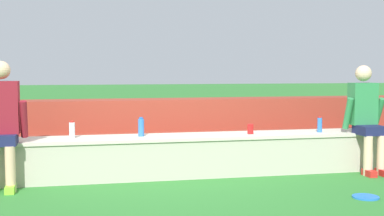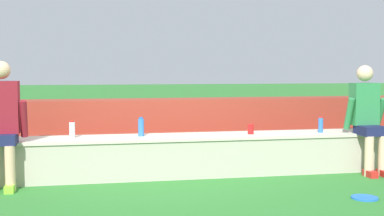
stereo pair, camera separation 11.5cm
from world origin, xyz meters
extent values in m
plane|color=#2D752D|center=(0.00, 0.00, 0.00)|extent=(80.00, 80.00, 0.00)
cube|color=#B7AF9E|center=(0.00, 0.27, 0.25)|extent=(7.77, 0.55, 0.51)
cube|color=beige|center=(0.00, 0.27, 0.49)|extent=(7.81, 0.59, 0.04)
cube|color=maroon|center=(0.00, 0.96, 0.23)|extent=(9.52, 0.59, 0.45)
cube|color=maroon|center=(0.00, 1.55, 0.45)|extent=(9.52, 0.59, 0.90)
cylinder|color=#DBAD89|center=(-1.74, -0.19, 0.25)|extent=(0.11, 0.11, 0.51)
cube|color=#8CD833|center=(-1.74, -0.23, 0.04)|extent=(0.10, 0.22, 0.08)
cube|color=#191E47|center=(-1.84, -0.07, 0.56)|extent=(0.33, 0.30, 0.12)
cube|color=maroon|center=(-1.84, 0.03, 0.91)|extent=(0.37, 0.20, 0.60)
sphere|color=#DBAD89|center=(-1.84, 0.03, 1.33)|extent=(0.21, 0.21, 0.21)
cylinder|color=maroon|center=(-1.61, 0.01, 0.78)|extent=(0.08, 0.17, 0.43)
cylinder|color=beige|center=(2.56, -0.23, 0.25)|extent=(0.11, 0.11, 0.51)
cylinder|color=beige|center=(2.75, -0.23, 0.25)|extent=(0.11, 0.11, 0.51)
cube|color=red|center=(2.56, -0.27, 0.04)|extent=(0.10, 0.22, 0.08)
cube|color=red|center=(2.75, -0.27, 0.04)|extent=(0.10, 0.22, 0.08)
cube|color=#191E47|center=(2.66, -0.09, 0.56)|extent=(0.31, 0.34, 0.12)
cube|color=#2D7F47|center=(2.66, 0.08, 0.89)|extent=(0.34, 0.20, 0.55)
sphere|color=beige|center=(2.66, 0.08, 1.29)|extent=(0.21, 0.21, 0.21)
cylinder|color=#2D7F47|center=(2.44, 0.06, 0.77)|extent=(0.08, 0.20, 0.42)
cylinder|color=#2D7F47|center=(2.88, 0.06, 0.77)|extent=(0.08, 0.24, 0.42)
cylinder|color=blue|center=(-0.25, 0.30, 0.62)|extent=(0.07, 0.07, 0.22)
cylinder|color=blue|center=(-0.25, 0.30, 0.74)|extent=(0.04, 0.04, 0.02)
cylinder|color=blue|center=(2.12, 0.22, 0.61)|extent=(0.06, 0.06, 0.19)
cylinder|color=red|center=(2.12, 0.22, 0.71)|extent=(0.04, 0.04, 0.02)
cylinder|color=silver|center=(-1.08, 0.30, 0.61)|extent=(0.07, 0.07, 0.19)
cylinder|color=red|center=(-1.08, 0.30, 0.71)|extent=(0.04, 0.04, 0.02)
cylinder|color=red|center=(1.16, 0.24, 0.58)|extent=(0.08, 0.08, 0.13)
cylinder|color=blue|center=(1.93, -1.24, 0.01)|extent=(0.28, 0.28, 0.02)
camera|label=1|loc=(-0.96, -6.01, 1.34)|focal=47.85mm
camera|label=2|loc=(-0.85, -6.03, 1.34)|focal=47.85mm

